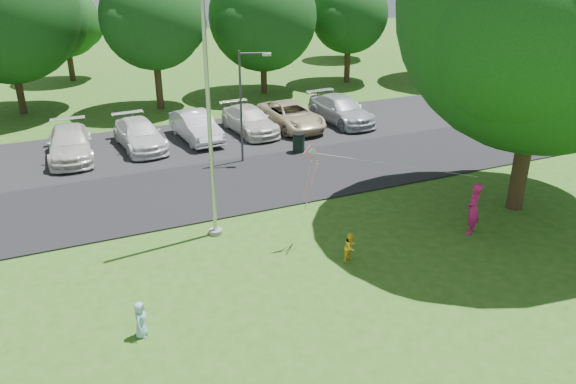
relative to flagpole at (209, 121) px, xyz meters
name	(u,v)px	position (x,y,z in m)	size (l,w,h in m)	color
ground	(374,281)	(3.50, -5.00, -4.17)	(120.00, 120.00, 0.00)	#2A5817
park_road	(265,179)	(3.50, 4.00, -4.14)	(60.00, 6.00, 0.06)	black
parking_strip	(220,138)	(3.50, 10.50, -4.14)	(42.00, 7.00, 0.06)	black
flagpole	(209,121)	(0.00, 0.00, 0.00)	(0.50, 0.50, 10.00)	#B7BABF
street_lamp	(245,97)	(3.59, 6.50, -1.01)	(1.43, 0.60, 5.26)	#3F3F44
trash_can	(299,143)	(6.40, 6.67, -3.66)	(0.63, 0.63, 1.01)	black
big_tree	(548,13)	(11.34, -2.75, 3.20)	(10.90, 10.38, 12.85)	#332316
tree_row	(198,11)	(5.09, 19.23, 1.55)	(64.35, 11.94, 10.88)	#332316
horizon_trees	(196,17)	(7.56, 28.88, 0.14)	(77.46, 7.20, 7.02)	#332316
parked_cars	(227,123)	(3.92, 10.51, -3.39)	(17.26, 5.45, 1.49)	silver
woman	(473,209)	(8.37, -3.67, -3.21)	(0.70, 0.46, 1.92)	#CD1B70
child_yellow	(350,247)	(3.45, -3.62, -3.66)	(0.49, 0.38, 1.01)	yellow
child_blue	(140,320)	(-3.50, -4.77, -3.66)	(0.50, 0.32, 1.02)	#88BFD0
kite	(315,166)	(2.93, -2.01, -1.32)	(5.86, 1.96, 2.37)	pink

